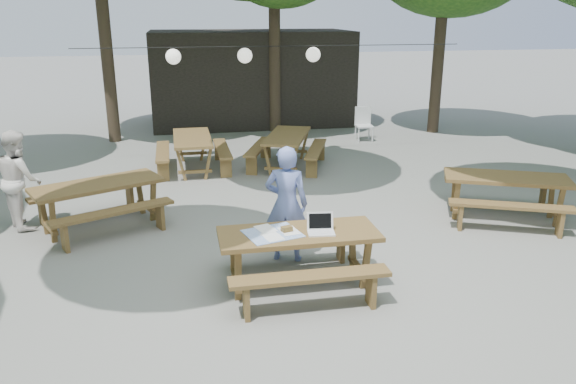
% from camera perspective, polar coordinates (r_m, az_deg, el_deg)
% --- Properties ---
extents(ground, '(80.00, 80.00, 0.00)m').
position_cam_1_polar(ground, '(8.01, 2.56, -7.02)').
color(ground, slate).
rests_on(ground, ground).
extents(pavilion, '(6.00, 3.00, 2.80)m').
position_cam_1_polar(pavilion, '(17.80, -3.79, 11.55)').
color(pavilion, black).
rests_on(pavilion, ground).
extents(main_picnic_table, '(2.00, 1.58, 0.75)m').
position_cam_1_polar(main_picnic_table, '(7.16, 1.07, -6.75)').
color(main_picnic_table, brown).
rests_on(main_picnic_table, ground).
extents(picnic_table_nw, '(2.39, 2.24, 0.75)m').
position_cam_1_polar(picnic_table_nw, '(9.59, -18.61, -1.20)').
color(picnic_table_nw, brown).
rests_on(picnic_table_nw, ground).
extents(picnic_table_ne, '(2.37, 2.20, 0.75)m').
position_cam_1_polar(picnic_table_ne, '(10.13, 21.14, -0.46)').
color(picnic_table_ne, brown).
rests_on(picnic_table_ne, ground).
extents(picnic_table_far_w, '(1.60, 2.01, 0.75)m').
position_cam_1_polar(picnic_table_far_w, '(12.58, -9.63, 3.95)').
color(picnic_table_far_w, brown).
rests_on(picnic_table_far_w, ground).
extents(picnic_table_far_e, '(2.14, 2.33, 0.75)m').
position_cam_1_polar(picnic_table_far_e, '(12.62, -0.09, 4.25)').
color(picnic_table_far_e, brown).
rests_on(picnic_table_far_e, ground).
extents(woman, '(0.70, 0.57, 1.65)m').
position_cam_1_polar(woman, '(7.78, -0.16, -1.22)').
color(woman, '#7183CF').
rests_on(woman, ground).
extents(second_person, '(0.89, 0.97, 1.60)m').
position_cam_1_polar(second_person, '(10.00, -25.64, 1.19)').
color(second_person, white).
rests_on(second_person, ground).
extents(plastic_chair, '(0.47, 0.47, 0.90)m').
position_cam_1_polar(plastic_chair, '(15.45, 7.71, 6.15)').
color(plastic_chair, silver).
rests_on(plastic_chair, ground).
extents(laptop, '(0.36, 0.30, 0.24)m').
position_cam_1_polar(laptop, '(7.00, 3.34, -3.60)').
color(laptop, white).
rests_on(laptop, main_picnic_table).
extents(tabletop_clutter, '(0.77, 0.70, 0.08)m').
position_cam_1_polar(tabletop_clutter, '(6.97, -1.29, -4.13)').
color(tabletop_clutter, '#3A6EC8').
rests_on(tabletop_clutter, main_picnic_table).
extents(paper_lanterns, '(9.00, 0.34, 0.38)m').
position_cam_1_polar(paper_lanterns, '(13.18, -4.35, 13.67)').
color(paper_lanterns, black).
rests_on(paper_lanterns, ground).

